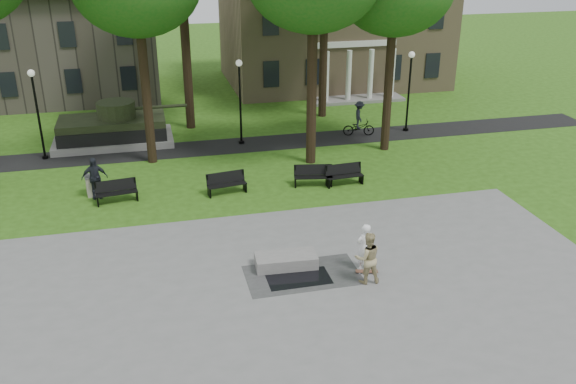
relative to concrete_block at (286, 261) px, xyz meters
The scene contains 21 objects.
ground 1.59m from the concrete_block, 81.87° to the left, with size 120.00×120.00×0.00m, color #2D5213.
plaza 3.46m from the concrete_block, 86.29° to the right, with size 22.00×16.00×0.02m, color gray.
footpath 13.56m from the concrete_block, 89.06° to the left, with size 44.00×2.60×0.01m, color black.
building_right 29.68m from the concrete_block, 69.65° to the left, with size 17.00×12.00×8.60m.
building_left 30.24m from the concrete_block, 111.01° to the left, with size 15.00×10.00×7.20m, color #4C443D.
lamp_left 17.15m from the concrete_block, 125.20° to the left, with size 0.36×0.36×4.73m.
lamp_mid 14.11m from the concrete_block, 87.01° to the left, with size 0.36×0.36×4.73m.
lamp_right 17.71m from the concrete_block, 52.27° to the left, with size 0.36×0.36×4.73m.
tank_monument 16.77m from the concrete_block, 111.83° to the left, with size 7.45×3.40×2.40m.
puddle 0.99m from the concrete_block, 76.48° to the right, with size 2.20×1.20×0.00m, color black.
concrete_block is the anchor object (origin of this frame).
skateboard 2.90m from the concrete_block, 22.92° to the right, with size 0.78×0.20×0.07m, color brown.
skateboarder 2.84m from the concrete_block, 17.81° to the right, with size 0.65×0.42×1.77m, color white.
friend_watching 3.04m from the concrete_block, 34.40° to the right, with size 0.91×0.71×1.87m, color tan.
pedestrian_walker 10.54m from the concrete_block, 130.97° to the left, with size 1.13×0.47×1.93m, color #21242C.
cyclist 15.67m from the concrete_block, 60.80° to the left, with size 1.92×1.13×2.05m.
park_bench_0 9.42m from the concrete_block, 129.40° to the left, with size 1.84×0.76×1.00m.
park_bench_1 7.16m from the concrete_block, 98.82° to the left, with size 1.85×0.80×1.00m.
park_bench_2 7.65m from the concrete_block, 67.04° to the left, with size 1.85×0.85×1.00m.
park_bench_3 8.13m from the concrete_block, 56.74° to the left, with size 1.83×0.65×1.00m.
trash_bin 10.89m from the concrete_block, 130.24° to the left, with size 0.75×0.75×0.96m.
Camera 1 is at (-4.64, -20.10, 11.22)m, focal length 38.00 mm.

